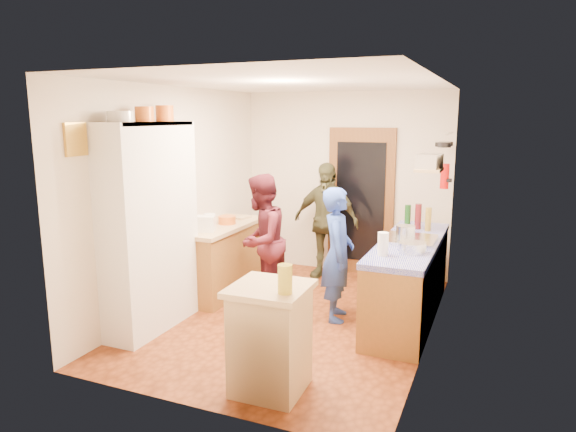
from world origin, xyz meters
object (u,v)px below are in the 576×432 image
Objects in this scene: hutch_body at (150,228)px; right_counter_base at (408,282)px; person_hob at (340,255)px; person_back at (326,221)px; island_base at (270,341)px; person_left at (265,240)px.

right_counter_base is (2.50, 1.30, -0.68)m from hutch_body.
hutch_body is at bearing 103.84° from person_hob.
person_hob is at bearing -59.55° from person_back.
hutch_body reaches higher than island_base.
person_left reaches higher than island_base.
hutch_body reaches higher than person_hob.
right_counter_base is 1.74m from person_back.
person_hob is at bearing 82.46° from person_left.
person_back reaches higher than person_left.
hutch_body is 1.38× the size of person_left.
hutch_body is at bearing -39.35° from person_left.
person_left is at bearing -172.13° from right_counter_base.
person_hob is (-0.70, -0.33, 0.33)m from right_counter_base.
person_left is at bearing -98.98° from person_back.
hutch_body is 1.98m from island_base.
person_hob is 0.94× the size of person_left.
person_left reaches higher than person_hob.
person_hob is at bearing -154.65° from right_counter_base.
person_back reaches higher than island_base.
right_counter_base is 2.56× the size of island_base.
island_base is 3.14m from person_back.
person_left is (-0.97, 0.10, 0.05)m from person_hob.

